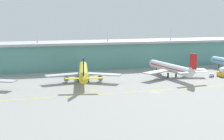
# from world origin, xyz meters

# --- Properties ---
(ground_plane) EXTENTS (600.00, 600.00, 0.00)m
(ground_plane) POSITION_xyz_m (0.00, 0.00, 0.00)
(ground_plane) COLOR gray
(terminal_building) EXTENTS (288.00, 34.00, 30.63)m
(terminal_building) POSITION_xyz_m (-0.00, 100.94, 11.02)
(terminal_building) COLOR #5B9E93
(terminal_building) RESTS_ON ground
(airliner_near_middle) EXTENTS (47.75, 66.49, 18.90)m
(airliner_near_middle) POSITION_xyz_m (-31.90, 42.10, 6.45)
(airliner_near_middle) COLOR yellow
(airliner_near_middle) RESTS_ON ground
(airliner_far_middle) EXTENTS (48.57, 59.85, 18.90)m
(airliner_far_middle) POSITION_xyz_m (29.32, 40.09, 6.44)
(airliner_far_middle) COLOR white
(airliner_far_middle) RESTS_ON ground
(taxiway_stripe_west) EXTENTS (28.00, 0.70, 0.04)m
(taxiway_stripe_west) POSITION_xyz_m (-71.00, 3.63, 0.02)
(taxiway_stripe_west) COLOR yellow
(taxiway_stripe_west) RESTS_ON ground
(taxiway_stripe_mid_west) EXTENTS (28.00, 0.70, 0.04)m
(taxiway_stripe_mid_west) POSITION_xyz_m (-37.00, 3.63, 0.02)
(taxiway_stripe_mid_west) COLOR yellow
(taxiway_stripe_mid_west) RESTS_ON ground
(taxiway_stripe_centre) EXTENTS (28.00, 0.70, 0.04)m
(taxiway_stripe_centre) POSITION_xyz_m (-3.00, 3.63, 0.02)
(taxiway_stripe_centre) COLOR yellow
(taxiway_stripe_centre) RESTS_ON ground
(taxiway_stripe_mid_east) EXTENTS (28.00, 0.70, 0.04)m
(taxiway_stripe_mid_east) POSITION_xyz_m (31.00, 3.63, 0.02)
(taxiway_stripe_mid_east) COLOR yellow
(taxiway_stripe_mid_east) RESTS_ON ground
(fuel_truck) EXTENTS (3.27, 7.41, 4.95)m
(fuel_truck) POSITION_xyz_m (63.89, 32.27, 2.26)
(fuel_truck) COLOR gold
(fuel_truck) RESTS_ON ground
(baggage_cart) EXTENTS (4.01, 3.12, 2.48)m
(baggage_cart) POSITION_xyz_m (57.04, 33.17, 1.26)
(baggage_cart) COLOR silver
(baggage_cart) RESTS_ON ground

